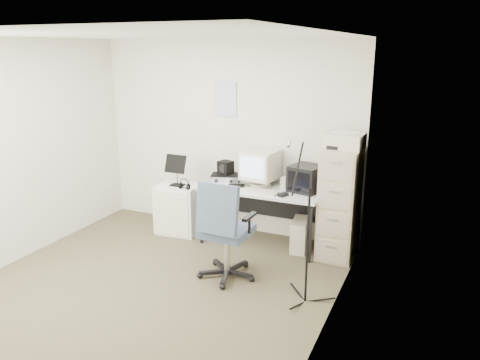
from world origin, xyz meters
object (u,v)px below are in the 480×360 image
at_px(side_cart, 179,209).
at_px(filing_cabinet, 340,203).
at_px(office_chair, 227,229).
at_px(desk, 262,216).

bearing_deg(side_cart, filing_cabinet, -1.75).
height_order(office_chair, side_cart, office_chair).
bearing_deg(desk, filing_cabinet, 1.81).
height_order(desk, side_cart, desk).
distance_m(office_chair, side_cart, 1.45).
distance_m(desk, side_cart, 1.14).
xyz_separation_m(filing_cabinet, office_chair, (-0.97, -1.02, -0.10)).
distance_m(filing_cabinet, desk, 0.99).
relative_size(filing_cabinet, office_chair, 1.19).
xyz_separation_m(filing_cabinet, side_cart, (-2.09, -0.13, -0.32)).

